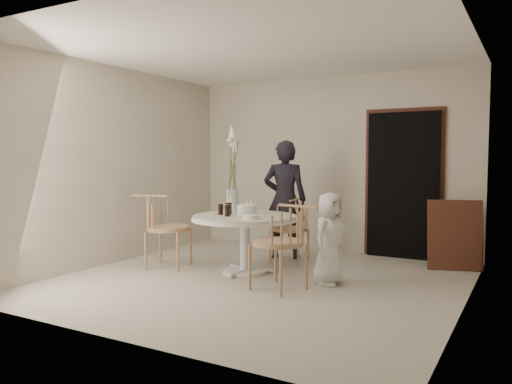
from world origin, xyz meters
The scene contains 18 objects.
ground centered at (0.00, 0.00, 0.00)m, with size 4.50×4.50×0.00m, color beige.
room_shell centered at (0.00, 0.00, 1.62)m, with size 4.50×4.50×4.50m.
doorway centered at (1.15, 2.19, 1.05)m, with size 1.00×0.10×2.10m, color black.
door_trim centered at (1.15, 2.23, 1.11)m, with size 1.12×0.03×2.22m, color #592D1E.
table centered at (-0.35, 0.25, 0.62)m, with size 1.33×1.33×0.73m.
picture_frame centered at (1.93, 1.76, 0.45)m, with size 0.68×0.05×0.91m, color #592D1E.
chair_far centered at (-0.13, 1.19, 0.57)m, with size 0.52×0.55×0.88m.
chair_right centered at (0.51, -0.29, 0.62)m, with size 0.64×0.61×0.96m.
chair_left centered at (-1.52, -0.01, 0.63)m, with size 0.66×0.63×0.97m.
girl centered at (-0.32, 1.33, 0.85)m, with size 0.62×0.41×1.70m, color black.
boy centered at (0.78, 0.25, 0.53)m, with size 0.52×0.34×1.06m, color silver.
birthday_cake centered at (-0.40, 0.38, 0.79)m, with size 0.25×0.25×0.17m.
cola_tumbler_a centered at (-0.65, 0.16, 0.80)m, with size 0.06×0.06×0.14m, color black.
cola_tumbler_b centered at (-0.48, 0.05, 0.80)m, with size 0.07×0.07×0.14m, color black.
cola_tumbler_c centered at (-0.59, 0.26, 0.81)m, with size 0.07×0.07×0.15m, color black.
cola_tumbler_d centered at (-0.59, 0.25, 0.81)m, with size 0.07×0.07×0.15m, color black.
plate_stack centered at (-0.10, -0.03, 0.76)m, with size 0.20×0.20×0.05m, color silver.
flower_vase centered at (-0.76, 0.62, 1.19)m, with size 0.16×0.16×1.18m.
Camera 1 is at (2.81, -5.09, 1.46)m, focal length 35.00 mm.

